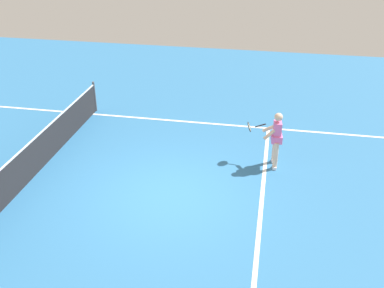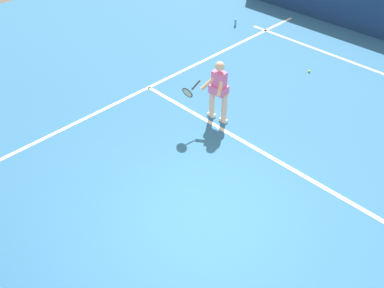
# 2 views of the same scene
# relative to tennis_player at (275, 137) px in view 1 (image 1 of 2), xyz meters

# --- Properties ---
(ground_plane) EXTENTS (25.93, 25.93, 0.00)m
(ground_plane) POSITION_rel_tennis_player_xyz_m (-1.95, 2.48, -0.85)
(ground_plane) COLOR teal
(service_line_marking) EXTENTS (8.48, 0.10, 0.01)m
(service_line_marking) POSITION_rel_tennis_player_xyz_m (-1.95, 0.21, -0.84)
(service_line_marking) COLOR white
(service_line_marking) RESTS_ON ground
(sideline_right_marking) EXTENTS (0.10, 17.95, 0.01)m
(sideline_right_marking) POSITION_rel_tennis_player_xyz_m (2.29, 2.48, -0.84)
(sideline_right_marking) COLOR white
(sideline_right_marking) RESTS_ON ground
(court_net) EXTENTS (9.16, 0.08, 1.05)m
(court_net) POSITION_rel_tennis_player_xyz_m (-1.95, 6.13, -0.36)
(court_net) COLOR #4C4C51
(court_net) RESTS_ON ground
(tennis_player) EXTENTS (0.74, 0.98, 1.55)m
(tennis_player) POSITION_rel_tennis_player_xyz_m (0.00, 0.00, 0.00)
(tennis_player) COLOR beige
(tennis_player) RESTS_ON ground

